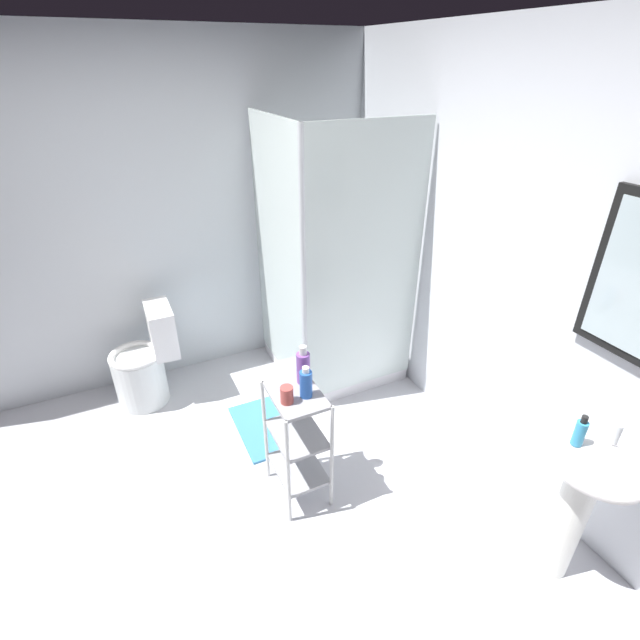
# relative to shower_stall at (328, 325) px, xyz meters

# --- Properties ---
(ground_plane) EXTENTS (4.20, 4.20, 0.02)m
(ground_plane) POSITION_rel_shower_stall_xyz_m (1.20, -1.23, -0.47)
(ground_plane) COLOR silver
(wall_back) EXTENTS (4.20, 0.14, 2.50)m
(wall_back) POSITION_rel_shower_stall_xyz_m (1.21, 0.62, 0.79)
(wall_back) COLOR silver
(wall_back) RESTS_ON ground_plane
(wall_left) EXTENTS (0.10, 4.20, 2.50)m
(wall_left) POSITION_rel_shower_stall_xyz_m (-0.65, -1.23, 0.79)
(wall_left) COLOR silver
(wall_left) RESTS_ON ground_plane
(shower_stall) EXTENTS (0.92, 0.92, 2.00)m
(shower_stall) POSITION_rel_shower_stall_xyz_m (0.00, 0.00, 0.00)
(shower_stall) COLOR white
(shower_stall) RESTS_ON ground_plane
(pedestal_sink) EXTENTS (0.46, 0.37, 0.81)m
(pedestal_sink) POSITION_rel_shower_stall_xyz_m (2.02, 0.29, 0.12)
(pedestal_sink) COLOR white
(pedestal_sink) RESTS_ON ground_plane
(sink_faucet) EXTENTS (0.03, 0.03, 0.10)m
(sink_faucet) POSITION_rel_shower_stall_xyz_m (2.02, 0.41, 0.40)
(sink_faucet) COLOR silver
(sink_faucet) RESTS_ON pedestal_sink
(toilet) EXTENTS (0.37, 0.49, 0.76)m
(toilet) POSITION_rel_shower_stall_xyz_m (-0.28, -1.37, -0.15)
(toilet) COLOR white
(toilet) RESTS_ON ground_plane
(storage_cart) EXTENTS (0.38, 0.28, 0.74)m
(storage_cart) POSITION_rel_shower_stall_xyz_m (1.01, -0.69, -0.03)
(storage_cart) COLOR silver
(storage_cart) RESTS_ON ground_plane
(hand_soap_bottle) EXTENTS (0.05, 0.05, 0.16)m
(hand_soap_bottle) POSITION_rel_shower_stall_xyz_m (1.96, 0.26, 0.41)
(hand_soap_bottle) COLOR #389ED1
(hand_soap_bottle) RESTS_ON pedestal_sink
(shampoo_bottle_blue) EXTENTS (0.07, 0.07, 0.18)m
(shampoo_bottle_blue) POSITION_rel_shower_stall_xyz_m (1.06, -0.65, 0.36)
(shampoo_bottle_blue) COLOR blue
(shampoo_bottle_blue) RESTS_ON storage_cart
(conditioner_bottle_purple) EXTENTS (0.07, 0.07, 0.23)m
(conditioner_bottle_purple) POSITION_rel_shower_stall_xyz_m (0.94, -0.61, 0.38)
(conditioner_bottle_purple) COLOR #7C49A4
(conditioner_bottle_purple) RESTS_ON storage_cart
(rinse_cup) EXTENTS (0.07, 0.07, 0.09)m
(rinse_cup) POSITION_rel_shower_stall_xyz_m (1.06, -0.76, 0.32)
(rinse_cup) COLOR #B24742
(rinse_cup) RESTS_ON storage_cart
(bath_mat) EXTENTS (0.60, 0.40, 0.02)m
(bath_mat) POSITION_rel_shower_stall_xyz_m (0.41, -0.68, -0.45)
(bath_mat) COLOR teal
(bath_mat) RESTS_ON ground_plane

